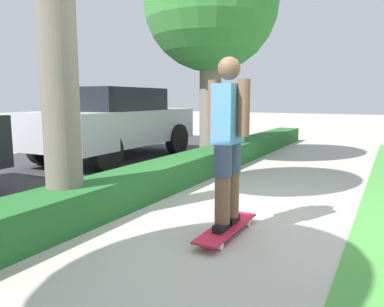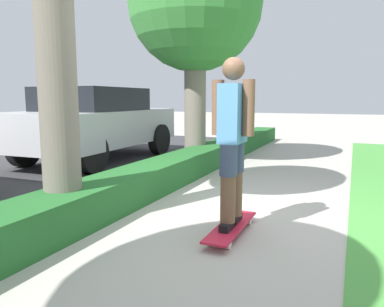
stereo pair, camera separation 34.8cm
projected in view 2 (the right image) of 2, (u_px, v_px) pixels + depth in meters
ground_plane at (249, 219)px, 4.12m from camera, size 60.00×60.00×0.00m
hedge_row at (126, 188)px, 4.72m from camera, size 16.15×0.60×0.40m
skateboard at (231, 227)px, 3.65m from camera, size 1.04×0.24×0.09m
skater_person at (232, 138)px, 3.53m from camera, size 0.49×0.41×1.60m
tree_far at (195, 6)px, 7.16m from camera, size 2.57×2.57×4.40m
parked_car_middle at (97, 122)px, 7.93m from camera, size 4.07×1.91×1.54m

